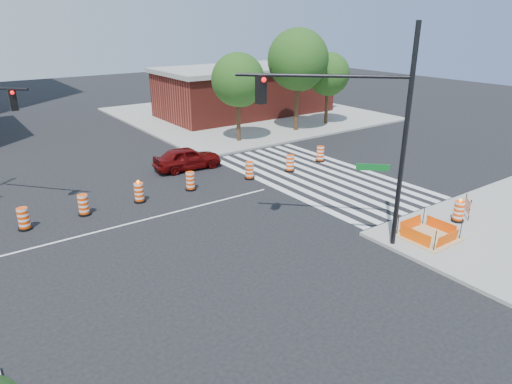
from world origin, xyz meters
The scene contains 20 objects.
ground centered at (0.00, 0.00, 0.00)m, with size 120.00×120.00×0.00m, color black.
sidewalk_ne centered at (18.00, 18.00, 0.07)m, with size 22.00×22.00×0.15m, color gray.
crosswalk_east centered at (10.95, 0.00, 0.01)m, with size 6.75×13.50×0.01m.
lane_centerline centered at (0.00, 0.00, 0.01)m, with size 14.00×0.12×0.01m, color silver.
excavation_pit centered at (9.00, -9.00, 0.22)m, with size 2.20×2.20×0.90m.
brick_storefront centered at (18.00, 18.00, 2.32)m, with size 16.50×8.50×4.60m.
red_coupe centered at (5.29, 5.72, 0.72)m, with size 1.69×4.20×1.43m, color #530707.
signal_pole_se centered at (6.02, -7.25, 5.29)m, with size 4.85×4.59×8.64m.
pit_drum centered at (11.51, -8.80, 0.61)m, with size 0.56×0.56×1.11m.
barricade centered at (12.25, -8.77, 0.72)m, with size 0.65×0.65×1.03m.
tree_north_c centered at (11.60, 9.42, 4.45)m, with size 3.90×3.90×6.62m.
tree_north_d centered at (17.43, 9.62, 5.53)m, with size 4.84×4.84×8.23m.
tree_north_e centered at (21.30, 10.10, 4.18)m, with size 3.66×3.66×6.22m.
median_drum_2 centered at (-4.72, 2.13, 0.48)m, with size 0.60×0.60×1.02m.
median_drum_3 centered at (-2.08, 2.22, 0.48)m, with size 0.60×0.60×1.02m.
median_drum_4 centered at (0.73, 2.26, 0.49)m, with size 0.60×0.60×1.18m.
median_drum_5 centered at (3.69, 2.30, 0.48)m, with size 0.60×0.60×1.02m.
median_drum_6 centered at (7.39, 1.95, 0.48)m, with size 0.60×0.60×1.02m.
median_drum_7 centered at (10.23, 1.68, 0.48)m, with size 0.60×0.60×1.02m.
median_drum_8 centered at (13.18, 2.12, 0.48)m, with size 0.60×0.60×1.02m.
Camera 1 is at (-7.05, -18.92, 8.83)m, focal length 32.00 mm.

